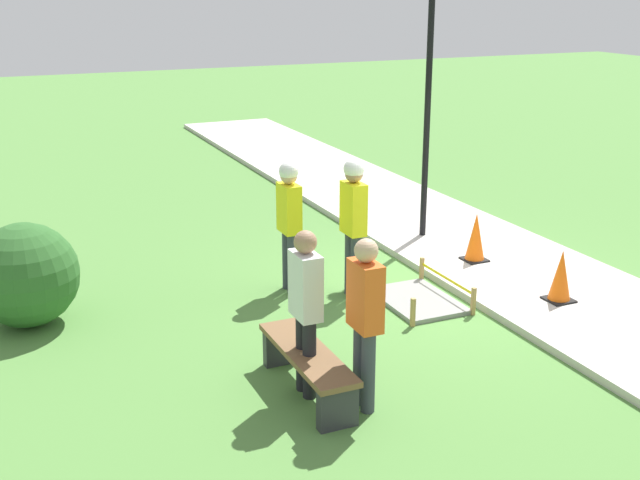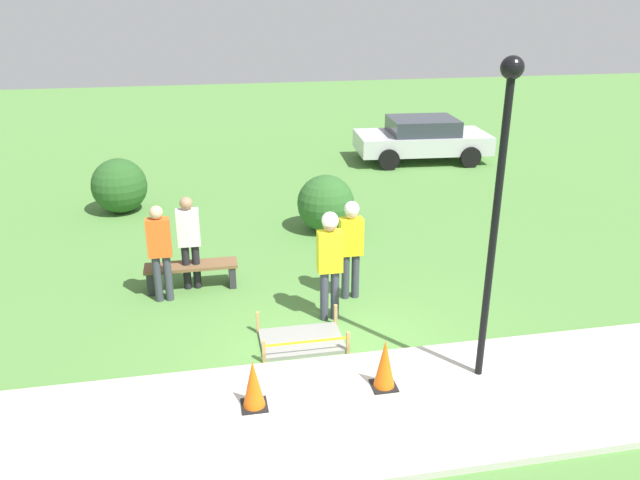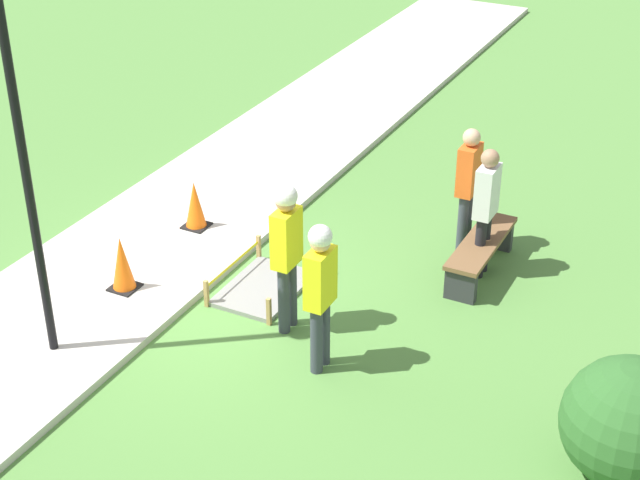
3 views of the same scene
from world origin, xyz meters
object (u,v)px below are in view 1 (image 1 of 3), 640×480
object	(u,v)px
lamppost_near	(429,61)
bystander_in_orange_shirt	(365,314)
park_bench	(307,364)
worker_assistant	(353,214)
bystander_in_gray_shirt	(306,303)
traffic_cone_far_patch	(476,237)
traffic_cone_near_patch	(561,276)
worker_supervisor	(289,215)

from	to	relation	value
lamppost_near	bystander_in_orange_shirt	bearing A→B (deg)	143.15
park_bench	worker_assistant	xyz separation A→B (m)	(2.25, -1.62, 0.81)
park_bench	bystander_in_gray_shirt	size ratio (longest dim) A/B	0.95
park_bench	bystander_in_orange_shirt	bearing A→B (deg)	-140.52
traffic_cone_far_patch	lamppost_near	bearing A→B (deg)	2.36
worker_assistant	bystander_in_orange_shirt	size ratio (longest dim) A/B	1.07
traffic_cone_near_patch	worker_supervisor	xyz separation A→B (m)	(2.00, 2.97, 0.65)
worker_supervisor	bystander_in_gray_shirt	size ratio (longest dim) A/B	1.03
park_bench	worker_supervisor	world-z (taller)	worker_supervisor
traffic_cone_near_patch	lamppost_near	distance (m)	4.02
traffic_cone_near_patch	traffic_cone_far_patch	distance (m)	1.78
worker_supervisor	lamppost_near	bearing A→B (deg)	-67.18
park_bench	lamppost_near	bearing A→B (deg)	-43.33
park_bench	bystander_in_orange_shirt	xyz separation A→B (m)	(-0.49, -0.40, 0.67)
park_bench	worker_assistant	world-z (taller)	worker_assistant
traffic_cone_near_patch	bystander_in_orange_shirt	distance (m)	3.75
traffic_cone_near_patch	park_bench	world-z (taller)	traffic_cone_near_patch
park_bench	bystander_in_gray_shirt	bearing A→B (deg)	61.41
traffic_cone_far_patch	lamppost_near	xyz separation A→B (m)	(1.40, 0.06, 2.44)
worker_assistant	lamppost_near	bearing A→B (deg)	-51.07
traffic_cone_near_patch	lamppost_near	size ratio (longest dim) A/B	0.16
park_bench	worker_assistant	size ratio (longest dim) A/B	0.88
bystander_in_orange_shirt	bystander_in_gray_shirt	xyz separation A→B (m)	(0.49, 0.41, -0.00)
traffic_cone_near_patch	traffic_cone_far_patch	xyz separation A→B (m)	(1.78, 0.10, 0.02)
traffic_cone_near_patch	bystander_in_orange_shirt	xyz separation A→B (m)	(-1.27, 3.49, 0.57)
traffic_cone_far_patch	worker_supervisor	bearing A→B (deg)	85.63
bystander_in_orange_shirt	traffic_cone_near_patch	bearing A→B (deg)	-70.06
park_bench	bystander_in_orange_shirt	size ratio (longest dim) A/B	0.94
bystander_in_gray_shirt	traffic_cone_near_patch	bearing A→B (deg)	-78.81
traffic_cone_near_patch	worker_supervisor	size ratio (longest dim) A/B	0.38
park_bench	bystander_in_orange_shirt	distance (m)	0.92
bystander_in_orange_shirt	lamppost_near	world-z (taller)	lamppost_near
worker_supervisor	park_bench	bearing A→B (deg)	161.67
bystander_in_orange_shirt	bystander_in_gray_shirt	size ratio (longest dim) A/B	1.00
lamppost_near	worker_supervisor	bearing A→B (deg)	112.82
park_bench	lamppost_near	world-z (taller)	lamppost_near
bystander_in_orange_shirt	lamppost_near	size ratio (longest dim) A/B	0.41
park_bench	bystander_in_gray_shirt	world-z (taller)	bystander_in_gray_shirt
bystander_in_gray_shirt	park_bench	bearing A→B (deg)	-118.59
traffic_cone_near_patch	bystander_in_orange_shirt	world-z (taller)	bystander_in_orange_shirt
worker_assistant	bystander_in_gray_shirt	bearing A→B (deg)	144.00
traffic_cone_far_patch	worker_assistant	world-z (taller)	worker_assistant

